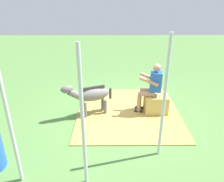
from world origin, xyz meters
name	(u,v)px	position (x,y,z in m)	size (l,w,h in m)	color
ground_plane	(122,113)	(0.00, 0.00, 0.00)	(24.00, 24.00, 0.00)	#568442
hay_patch	(128,111)	(-0.16, -0.07, 0.01)	(2.75, 2.97, 0.02)	tan
hay_bale	(156,104)	(-0.91, -0.05, 0.25)	(0.61, 0.49, 0.51)	tan
person_seated	(151,86)	(-0.75, -0.07, 0.77)	(0.70, 0.50, 1.39)	tan
pony_standing	(90,95)	(0.85, 0.08, 0.58)	(1.28, 0.69, 0.94)	slate
tent_pole_left	(164,100)	(-0.66, 1.66, 1.22)	(0.06, 0.06, 2.45)	silver
tent_pole_right	(9,120)	(1.88, 2.34, 1.22)	(0.06, 0.06, 2.45)	silver
tent_pole_mid	(83,122)	(0.74, 2.40, 1.22)	(0.06, 0.06, 2.45)	silver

